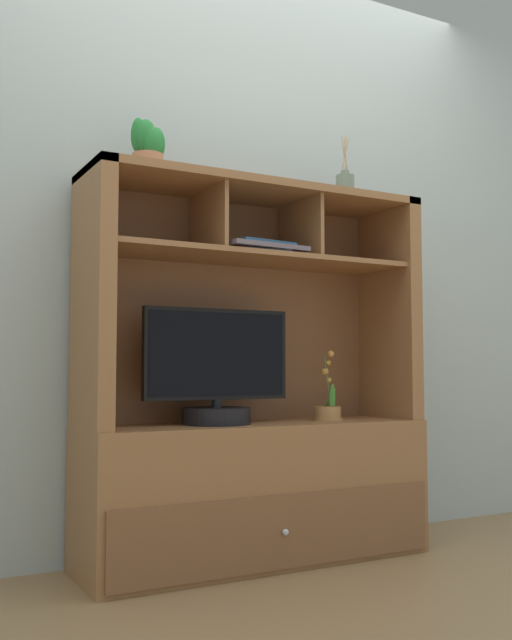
{
  "coord_description": "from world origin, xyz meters",
  "views": [
    {
      "loc": [
        -1.35,
        -2.48,
        0.72
      ],
      "look_at": [
        0.0,
        0.0,
        0.92
      ],
      "focal_mm": 40.9,
      "sensor_mm": 36.0,
      "label": 1
    }
  ],
  "objects_px": {
    "diffuser_bottle": "(345,187)",
    "media_console": "(255,440)",
    "potted_succulent": "(148,148)",
    "potted_orchid": "(328,409)",
    "tv_monitor": "(217,378)",
    "magazine_stack_left": "(258,249)"
  },
  "relations": [
    {
      "from": "potted_orchid",
      "to": "diffuser_bottle",
      "type": "height_order",
      "value": "diffuser_bottle"
    },
    {
      "from": "potted_orchid",
      "to": "potted_succulent",
      "type": "xyz_separation_m",
      "value": [
        -0.76,
        0.05,
        0.98
      ]
    },
    {
      "from": "media_console",
      "to": "tv_monitor",
      "type": "distance_m",
      "value": 0.3
    },
    {
      "from": "potted_orchid",
      "to": "diffuser_bottle",
      "type": "xyz_separation_m",
      "value": [
        0.12,
        0.04,
        0.93
      ]
    },
    {
      "from": "media_console",
      "to": "diffuser_bottle",
      "type": "xyz_separation_m",
      "value": [
        0.44,
        0.01,
        1.05
      ]
    },
    {
      "from": "diffuser_bottle",
      "to": "media_console",
      "type": "bearing_deg",
      "value": -179.0
    },
    {
      "from": "tv_monitor",
      "to": "diffuser_bottle",
      "type": "distance_m",
      "value": 1.01
    },
    {
      "from": "magazine_stack_left",
      "to": "diffuser_bottle",
      "type": "distance_m",
      "value": 0.56
    },
    {
      "from": "media_console",
      "to": "potted_succulent",
      "type": "xyz_separation_m",
      "value": [
        -0.44,
        0.02,
        1.09
      ]
    },
    {
      "from": "tv_monitor",
      "to": "potted_succulent",
      "type": "height_order",
      "value": "potted_succulent"
    },
    {
      "from": "magazine_stack_left",
      "to": "potted_orchid",
      "type": "bearing_deg",
      "value": 5.34
    },
    {
      "from": "potted_orchid",
      "to": "diffuser_bottle",
      "type": "relative_size",
      "value": 1.0
    },
    {
      "from": "potted_orchid",
      "to": "magazine_stack_left",
      "type": "bearing_deg",
      "value": -174.66
    },
    {
      "from": "media_console",
      "to": "magazine_stack_left",
      "type": "xyz_separation_m",
      "value": [
        -0.02,
        -0.06,
        0.74
      ]
    },
    {
      "from": "media_console",
      "to": "diffuser_bottle",
      "type": "relative_size",
      "value": 5.12
    },
    {
      "from": "potted_orchid",
      "to": "potted_succulent",
      "type": "bearing_deg",
      "value": 176.56
    },
    {
      "from": "media_console",
      "to": "potted_orchid",
      "type": "bearing_deg",
      "value": -4.88
    },
    {
      "from": "magazine_stack_left",
      "to": "diffuser_bottle",
      "type": "bearing_deg",
      "value": 8.27
    },
    {
      "from": "potted_succulent",
      "to": "media_console",
      "type": "bearing_deg",
      "value": -2.38
    },
    {
      "from": "potted_orchid",
      "to": "potted_succulent",
      "type": "distance_m",
      "value": 1.24
    },
    {
      "from": "magazine_stack_left",
      "to": "diffuser_bottle",
      "type": "height_order",
      "value": "diffuser_bottle"
    },
    {
      "from": "magazine_stack_left",
      "to": "potted_succulent",
      "type": "height_order",
      "value": "potted_succulent"
    }
  ]
}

